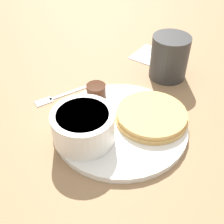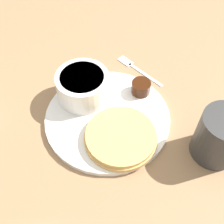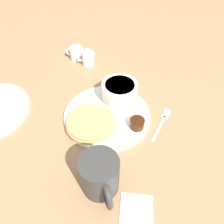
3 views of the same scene
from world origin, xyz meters
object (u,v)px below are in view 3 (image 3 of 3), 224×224
creamer_pitcher_near (88,58)px  creamer_pitcher_far (76,53)px  coffee_mug (100,175)px  fork (163,120)px  bowl (120,91)px  plate (107,115)px

creamer_pitcher_near → creamer_pitcher_far: size_ratio=0.91×
creamer_pitcher_near → coffee_mug: bearing=19.1°
creamer_pitcher_far → fork: size_ratio=0.55×
coffee_mug → creamer_pitcher_far: size_ratio=1.55×
bowl → coffee_mug: coffee_mug is taller
plate → bowl: size_ratio=2.33×
coffee_mug → creamer_pitcher_far: bearing=-156.4°
bowl → creamer_pitcher_near: (-0.18, -0.15, -0.02)m
coffee_mug → fork: 0.27m
creamer_pitcher_far → plate: bearing=33.4°
bowl → fork: bowl is taller
bowl → creamer_pitcher_near: size_ratio=1.64×
plate → creamer_pitcher_far: size_ratio=3.49×
plate → bowl: bearing=161.3°
creamer_pitcher_near → creamer_pitcher_far: creamer_pitcher_near is taller
creamer_pitcher_near → fork: 0.38m
creamer_pitcher_near → creamer_pitcher_far: (-0.03, -0.06, -0.00)m
bowl → creamer_pitcher_far: size_ratio=1.50×
bowl → creamer_pitcher_far: bowl is taller
plate → creamer_pitcher_near: (-0.25, -0.13, 0.02)m
bowl → fork: bearing=68.3°
bowl → creamer_pitcher_near: bowl is taller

